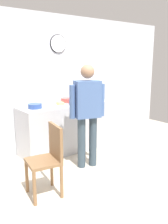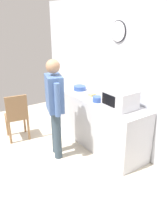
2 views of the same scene
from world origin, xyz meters
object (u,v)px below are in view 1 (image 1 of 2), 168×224
object	(u,v)px
salad_bowl	(35,106)
mixing_bowl	(67,100)
person_standing	(87,109)
wooden_chair	(49,157)
microwave	(87,94)
fork_utensil	(51,104)
cereal_bowl	(74,102)
spoon_utensil	(37,111)
sandwich_plate	(60,104)

from	to	relation	value
salad_bowl	mixing_bowl	xyz separation A→B (m)	(0.76, 0.14, 0.00)
person_standing	wooden_chair	size ratio (longest dim) A/B	1.79
wooden_chair	person_standing	bearing A→B (deg)	21.13
microwave	fork_utensil	size ratio (longest dim) A/B	2.94
cereal_bowl	spoon_utensil	bearing A→B (deg)	-174.64
wooden_chair	salad_bowl	bearing A→B (deg)	70.96
mixing_bowl	spoon_utensil	distance (m)	0.89
person_standing	wooden_chair	xyz separation A→B (m)	(-0.92, -0.36, -0.46)
microwave	wooden_chair	size ratio (longest dim) A/B	0.53
fork_utensil	person_standing	xyz separation A→B (m)	(0.12, -0.96, 0.06)
salad_bowl	fork_utensil	size ratio (longest dim) A/B	1.42
fork_utensil	microwave	bearing A→B (deg)	-10.07
sandwich_plate	wooden_chair	bearing A→B (deg)	-128.17
salad_bowl	fork_utensil	bearing A→B (deg)	18.08
microwave	sandwich_plate	world-z (taller)	microwave
salad_bowl	wooden_chair	size ratio (longest dim) A/B	0.26
salad_bowl	fork_utensil	world-z (taller)	salad_bowl
salad_bowl	cereal_bowl	distance (m)	0.75
fork_utensil	wooden_chair	world-z (taller)	wooden_chair
sandwich_plate	mixing_bowl	distance (m)	0.34
cereal_bowl	mixing_bowl	xyz separation A→B (m)	(0.02, 0.27, -0.00)
fork_utensil	person_standing	size ratio (longest dim) A/B	0.10
spoon_utensil	sandwich_plate	bearing A→B (deg)	14.90
person_standing	fork_utensil	bearing A→B (deg)	96.81
sandwich_plate	spoon_utensil	xyz separation A→B (m)	(-0.55, -0.15, -0.02)
fork_utensil	wooden_chair	xyz separation A→B (m)	(-0.80, -1.32, -0.40)
mixing_bowl	spoon_utensil	world-z (taller)	mixing_bowl
mixing_bowl	sandwich_plate	bearing A→B (deg)	-143.81
sandwich_plate	salad_bowl	distance (m)	0.48
fork_utensil	person_standing	world-z (taller)	person_standing
sandwich_plate	cereal_bowl	world-z (taller)	cereal_bowl
fork_utensil	mixing_bowl	bearing A→B (deg)	2.44
person_standing	cereal_bowl	bearing A→B (deg)	72.29
cereal_bowl	person_standing	world-z (taller)	person_standing
fork_utensil	wooden_chair	size ratio (longest dim) A/B	0.18
fork_utensil	person_standing	distance (m)	0.97
salad_bowl	cereal_bowl	xyz separation A→B (m)	(0.74, -0.13, 0.00)
microwave	salad_bowl	distance (m)	1.16
salad_bowl	spoon_utensil	bearing A→B (deg)	-108.43
mixing_bowl	wooden_chair	bearing A→B (deg)	-131.13
microwave	sandwich_plate	bearing A→B (deg)	-175.74
cereal_bowl	fork_utensil	bearing A→B (deg)	143.16
microwave	sandwich_plate	xyz separation A→B (m)	(-0.67, -0.05, -0.13)
fork_utensil	spoon_utensil	size ratio (longest dim) A/B	1.00
sandwich_plate	cereal_bowl	distance (m)	0.27
sandwich_plate	wooden_chair	distance (m)	1.50
cereal_bowl	person_standing	size ratio (longest dim) A/B	0.10
sandwich_plate	fork_utensil	size ratio (longest dim) A/B	1.44
spoon_utensil	person_standing	xyz separation A→B (m)	(0.58, -0.63, 0.06)
sandwich_plate	fork_utensil	xyz separation A→B (m)	(-0.09, 0.19, -0.02)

